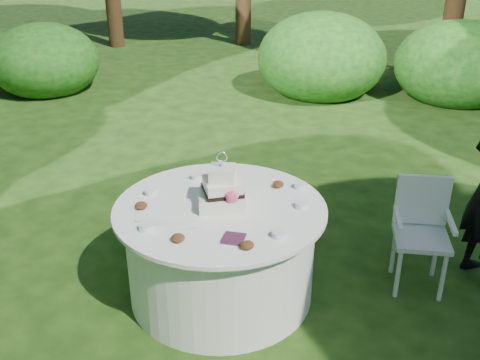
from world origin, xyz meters
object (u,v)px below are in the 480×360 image
Objects in this scene: table at (221,251)px; chair at (421,225)px; napkins at (234,239)px; cake at (223,191)px.

chair is (1.47, 0.53, 0.13)m from table.
napkins is 0.32× the size of cake.
cake reaches higher than napkins.
table is at bearing 116.27° from napkins.
napkins is at bearing -143.01° from chair.
table is 3.62× the size of cake.
table is at bearing -127.93° from cake.
chair is (1.26, 0.95, -0.26)m from napkins.
cake reaches higher than chair.
napkins is 0.61m from table.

